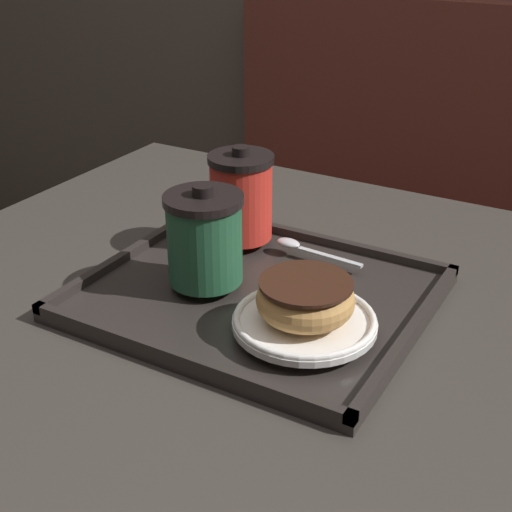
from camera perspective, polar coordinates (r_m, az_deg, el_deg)
The scene contains 8 objects.
booth_bench at distance 1.83m, azimuth 15.25°, elevation -3.38°, with size 1.31×0.44×1.00m.
cafe_table at distance 1.03m, azimuth -1.01°, elevation -11.31°, with size 0.96×0.88×0.75m.
serving_tray at distance 0.91m, azimuth 0.00°, elevation -3.20°, with size 0.42×0.35×0.02m.
coffee_cup_front at distance 0.88m, azimuth -4.13°, elevation 1.46°, with size 0.10×0.10×0.13m.
coffee_cup_rear at distance 1.00m, azimuth -1.19°, elevation 4.81°, with size 0.09×0.09×0.13m.
plate_with_chocolate_donut at distance 0.81m, azimuth 3.91°, elevation -5.17°, with size 0.17×0.17×0.01m.
donut_chocolate_glazed at distance 0.80m, azimuth 3.97°, elevation -3.40°, with size 0.11×0.11×0.04m.
spoon at distance 0.98m, azimuth 3.46°, elevation 0.76°, with size 0.13×0.02×0.01m.
Camera 1 is at (0.42, -0.70, 1.21)m, focal length 50.00 mm.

